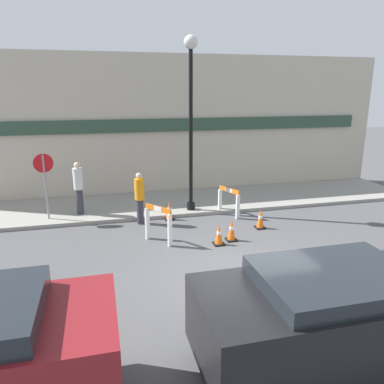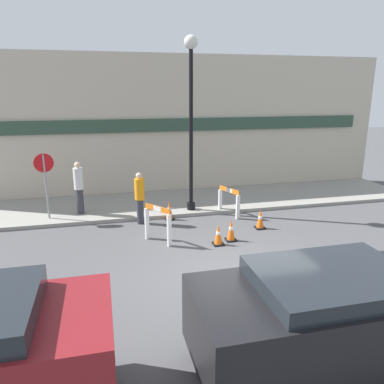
{
  "view_description": "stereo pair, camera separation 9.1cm",
  "coord_description": "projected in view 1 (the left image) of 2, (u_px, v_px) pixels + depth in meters",
  "views": [
    {
      "loc": [
        -2.91,
        -7.12,
        4.14
      ],
      "look_at": [
        -0.12,
        4.02,
        1.0
      ],
      "focal_mm": 35.0,
      "sensor_mm": 36.0,
      "label": 1
    },
    {
      "loc": [
        -2.82,
        -7.14,
        4.14
      ],
      "look_at": [
        -0.12,
        4.02,
        1.0
      ],
      "focal_mm": 35.0,
      "sensor_mm": 36.0,
      "label": 2
    }
  ],
  "objects": [
    {
      "name": "person_worker",
      "position": [
        140.0,
        196.0,
        11.76
      ],
      "size": [
        0.4,
        0.4,
        1.66
      ],
      "rotation": [
        0.0,
        0.0,
        -0.42
      ],
      "color": "#33333D",
      "rests_on": "ground_plane"
    },
    {
      "name": "traffic_cone_3",
      "position": [
        219.0,
        235.0,
        10.29
      ],
      "size": [
        0.3,
        0.3,
        0.59
      ],
      "color": "black",
      "rests_on": "ground_plane"
    },
    {
      "name": "traffic_cone_1",
      "position": [
        232.0,
        230.0,
        10.58
      ],
      "size": [
        0.3,
        0.3,
        0.63
      ],
      "color": "black",
      "rests_on": "ground_plane"
    },
    {
      "name": "traffic_cone_2",
      "position": [
        260.0,
        219.0,
        11.52
      ],
      "size": [
        0.3,
        0.3,
        0.62
      ],
      "color": "black",
      "rests_on": "ground_plane"
    },
    {
      "name": "ground_plane",
      "position": [
        240.0,
        280.0,
        8.44
      ],
      "size": [
        60.0,
        60.0,
        0.0
      ],
      "primitive_type": "plane",
      "color": "#4C4C4F"
    },
    {
      "name": "storefront_facade",
      "position": [
        173.0,
        126.0,
        14.92
      ],
      "size": [
        18.0,
        0.22,
        5.5
      ],
      "color": "#BCB29E",
      "rests_on": "ground_plane"
    },
    {
      "name": "stop_sign",
      "position": [
        45.0,
        176.0,
        11.72
      ],
      "size": [
        0.59,
        0.15,
        2.12
      ],
      "rotation": [
        0.0,
        0.0,
        3.36
      ],
      "color": "gray",
      "rests_on": "sidewalk_slab"
    },
    {
      "name": "traffic_cone_0",
      "position": [
        169.0,
        211.0,
        12.29
      ],
      "size": [
        0.3,
        0.3,
        0.64
      ],
      "color": "black",
      "rests_on": "ground_plane"
    },
    {
      "name": "barricade_1",
      "position": [
        229.0,
        200.0,
        12.66
      ],
      "size": [
        0.49,
        0.93,
        0.96
      ],
      "rotation": [
        0.0,
        0.0,
        8.25
      ],
      "color": "white",
      "rests_on": "ground_plane"
    },
    {
      "name": "barricade_0",
      "position": [
        158.0,
        223.0,
        10.36
      ],
      "size": [
        0.66,
        0.81,
        1.07
      ],
      "rotation": [
        0.0,
        0.0,
        5.37
      ],
      "color": "white",
      "rests_on": "ground_plane"
    },
    {
      "name": "streetlamp_post",
      "position": [
        191.0,
        103.0,
        12.08
      ],
      "size": [
        0.44,
        0.44,
        5.68
      ],
      "color": "black",
      "rests_on": "sidewalk_slab"
    },
    {
      "name": "person_pedestrian",
      "position": [
        79.0,
        186.0,
        12.33
      ],
      "size": [
        0.35,
        0.35,
        1.75
      ],
      "rotation": [
        0.0,
        0.0,
        3.02
      ],
      "color": "#33333D",
      "rests_on": "sidewalk_slab"
    },
    {
      "name": "sidewalk_slab",
      "position": [
        182.0,
        202.0,
        14.1
      ],
      "size": [
        18.0,
        3.13,
        0.12
      ],
      "color": "gray",
      "rests_on": "ground_plane"
    },
    {
      "name": "parked_car_1",
      "position": [
        332.0,
        313.0,
        5.6
      ],
      "size": [
        4.1,
        1.98,
        1.61
      ],
      "color": "black",
      "rests_on": "ground_plane"
    }
  ]
}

